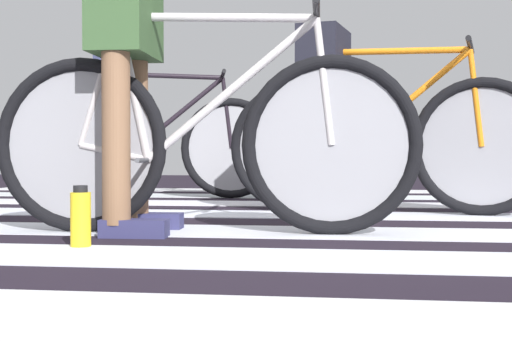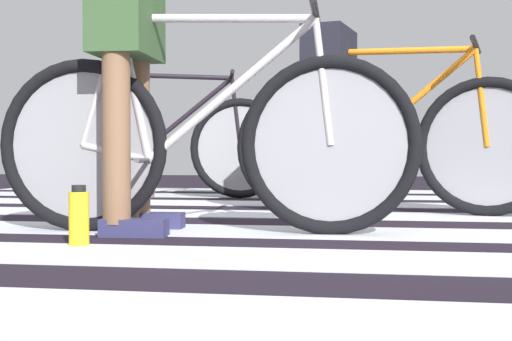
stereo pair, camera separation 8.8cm
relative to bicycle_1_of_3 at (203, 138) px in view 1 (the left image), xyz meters
The scene contains 9 objects.
ground 0.41m from the bicycle_1_of_3, 12.32° to the right, with size 18.00×14.00×0.02m.
crosswalk_markings 0.42m from the bicycle_1_of_3, 39.30° to the left, with size 5.42×6.53×0.00m.
bicycle_1_of_3 is the anchor object (origin of this frame).
cyclist_1_of_3 0.40m from the bicycle_1_of_3, behind, with size 0.32×0.42×1.00m.
bicycle_2_of_3 1.30m from the bicycle_1_of_3, 54.32° to the left, with size 1.71×0.56×0.93m.
cyclist_2_of_3 1.24m from the bicycle_1_of_3, 67.91° to the left, with size 0.38×0.45×1.01m.
bicycle_3_of_3 2.19m from the bicycle_1_of_3, 109.86° to the left, with size 1.71×0.57×0.93m.
cyclist_3_of_3 2.27m from the bicycle_1_of_3, 117.70° to the left, with size 0.38×0.45×0.99m.
water_bottle 0.63m from the bicycle_1_of_3, 126.73° to the right, with size 0.07×0.07×0.22m.
Camera 1 is at (0.45, -2.75, 0.35)m, focal length 49.28 mm.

